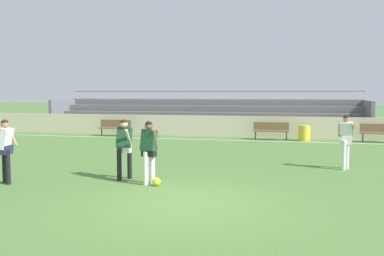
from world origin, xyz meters
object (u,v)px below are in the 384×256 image
(player_dark_trailing_run, at_px, (149,147))
(soccer_ball, at_px, (156,182))
(player_white_on_ball, at_px, (6,145))
(bench_centre_sideline, at_px, (380,131))
(bench_far_right, at_px, (271,129))
(bench_far_left, at_px, (115,126))
(bleacher_stand, at_px, (203,114))
(trash_bin, at_px, (304,133))
(player_dark_overlapping, at_px, (124,144))
(player_white_wide_right, at_px, (346,137))

(player_dark_trailing_run, height_order, soccer_ball, player_dark_trailing_run)
(player_dark_trailing_run, distance_m, player_white_on_ball, 3.80)
(bench_centre_sideline, xyz_separation_m, soccer_ball, (-7.52, -11.84, -0.44))
(bench_far_right, height_order, bench_far_left, same)
(bleacher_stand, distance_m, trash_bin, 7.11)
(player_dark_overlapping, distance_m, player_white_on_ball, 3.10)
(bleacher_stand, bearing_deg, player_dark_overlapping, -86.69)
(bench_far_left, height_order, player_dark_overlapping, player_dark_overlapping)
(bench_far_left, height_order, trash_bin, bench_far_left)
(trash_bin, relative_size, player_dark_trailing_run, 0.46)
(bench_far_left, bearing_deg, player_white_on_ball, -79.66)
(player_white_wide_right, height_order, soccer_ball, player_white_wide_right)
(player_dark_overlapping, bearing_deg, soccer_ball, -28.10)
(bench_far_left, relative_size, player_dark_overlapping, 1.07)
(bench_far_right, height_order, player_dark_trailing_run, player_dark_trailing_run)
(bleacher_stand, relative_size, player_dark_overlapping, 11.47)
(trash_bin, height_order, player_white_on_ball, player_white_on_ball)
(bench_centre_sideline, xyz_separation_m, player_dark_overlapping, (-8.64, -11.24, 0.45))
(bench_far_right, xyz_separation_m, soccer_ball, (-2.32, -11.84, -0.44))
(bench_far_left, xyz_separation_m, player_white_wide_right, (11.29, -8.13, 0.48))
(bench_far_right, height_order, trash_bin, bench_far_right)
(bench_far_right, bearing_deg, bench_far_left, 180.00)
(bleacher_stand, relative_size, bench_far_right, 10.68)
(player_white_on_ball, xyz_separation_m, soccer_ball, (3.97, 0.63, -0.91))
(bleacher_stand, bearing_deg, player_dark_trailing_run, -83.55)
(bleacher_stand, height_order, bench_centre_sideline, bleacher_stand)
(bench_far_right, bearing_deg, soccer_ball, -101.10)
(bench_far_right, xyz_separation_m, bench_far_left, (-8.57, 0.00, 0.00))
(bleacher_stand, bearing_deg, soccer_ball, -82.72)
(player_dark_trailing_run, xyz_separation_m, player_white_wide_right, (5.29, 3.56, 0.03))
(bench_far_right, bearing_deg, trash_bin, -3.56)
(bench_far_left, distance_m, player_white_wide_right, 13.92)
(bleacher_stand, xyz_separation_m, bench_centre_sideline, (9.51, -3.71, -0.53))
(trash_bin, bearing_deg, bench_centre_sideline, 1.67)
(player_white_wide_right, relative_size, soccer_ball, 7.81)
(bleacher_stand, distance_m, bench_far_left, 5.67)
(bench_far_left, distance_m, soccer_ball, 13.39)
(bench_centre_sideline, bearing_deg, player_white_on_ball, -132.67)
(bench_far_right, distance_m, player_white_on_ball, 13.97)
(bleacher_stand, xyz_separation_m, soccer_ball, (1.98, -15.54, -0.96))
(player_white_wide_right, bearing_deg, player_white_on_ball, -154.33)
(trash_bin, height_order, player_dark_trailing_run, player_dark_trailing_run)
(bench_centre_sideline, distance_m, player_dark_trailing_run, 14.04)
(bench_centre_sideline, xyz_separation_m, player_white_wide_right, (-2.47, -8.13, 0.48))
(bench_far_right, height_order, player_white_on_ball, player_white_on_ball)
(player_white_on_ball, relative_size, player_white_wide_right, 1.00)
(player_white_on_ball, bearing_deg, bench_far_left, 100.34)
(bench_centre_sideline, bearing_deg, player_dark_trailing_run, -123.59)
(bench_far_left, distance_m, player_dark_trailing_run, 13.15)
(bench_centre_sideline, xyz_separation_m, trash_bin, (-3.54, -0.10, -0.16))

